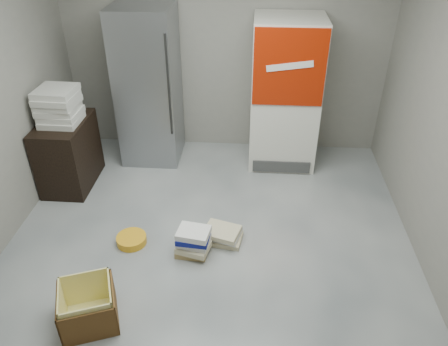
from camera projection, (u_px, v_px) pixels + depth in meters
name	position (u px, v px, depth m)	size (l,w,h in m)	color
ground	(205.00, 276.00, 3.97)	(5.00, 5.00, 0.00)	#AFAFAB
room_shell	(198.00, 90.00, 3.00)	(4.04, 5.04, 2.82)	gray
steel_fridge	(149.00, 87.00, 5.29)	(0.70, 0.72, 1.90)	#A1A4A9
coke_cooler	(285.00, 94.00, 5.21)	(0.80, 0.73, 1.80)	silver
wood_shelf	(69.00, 153.00, 5.03)	(0.50, 0.80, 0.80)	black
supply_box_stack	(58.00, 106.00, 4.71)	(0.43, 0.44, 0.39)	beige
phonebook_stack_main	(193.00, 242.00, 4.14)	(0.35, 0.32, 0.30)	#A28653
phonebook_stack_side	(223.00, 234.00, 4.34)	(0.41, 0.38, 0.15)	beige
cardboard_box	(88.00, 308.00, 3.49)	(0.56, 0.56, 0.35)	yellow
bucket_lid	(132.00, 240.00, 4.33)	(0.30, 0.30, 0.08)	gold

